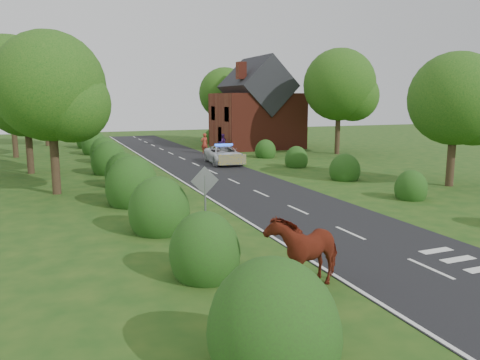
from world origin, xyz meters
name	(u,v)px	position (x,y,z in m)	size (l,w,h in m)	color
ground	(350,233)	(0.00, 0.00, 0.00)	(120.00, 120.00, 0.00)	#1C4614
road	(217,174)	(0.00, 15.00, 0.01)	(6.00, 70.00, 0.02)	black
road_markings	(204,180)	(-1.60, 12.93, 0.03)	(4.96, 70.00, 0.01)	white
hedgerow_left	(125,177)	(-6.51, 11.69, 0.75)	(2.75, 50.41, 3.00)	#27401A
hedgerow_right	(334,168)	(6.60, 11.21, 0.55)	(2.10, 45.78, 2.10)	#27401A
tree_left_a	(55,91)	(-9.75, 11.86, 5.34)	(5.74, 5.60, 8.38)	#332316
tree_left_b	(30,97)	(-11.25, 19.86, 5.04)	(5.74, 5.60, 8.07)	#332316
tree_left_c	(14,80)	(-12.70, 29.83, 6.53)	(6.97, 6.80, 10.22)	#332316
tree_left_d	(47,92)	(-10.23, 39.85, 5.64)	(6.15, 6.00, 8.89)	#332316
tree_right_a	(460,103)	(11.23, 5.87, 4.74)	(5.33, 5.20, 7.56)	#332316
tree_right_b	(343,88)	(14.29, 21.84, 5.94)	(6.56, 6.40, 9.40)	#332316
tree_right_c	(227,95)	(9.27, 37.85, 5.34)	(6.15, 6.00, 8.58)	#332316
road_sign	(205,190)	(-5.00, 2.00, 1.65)	(1.06, 0.08, 2.53)	gray
house	(256,110)	(9.49, 30.00, 3.79)	(8.00, 7.40, 9.17)	maroon
cow	(304,254)	(-3.99, -3.51, 0.82)	(1.23, 2.32, 1.65)	#582110
police_van	(224,155)	(2.19, 19.71, 0.70)	(2.80, 5.25, 1.54)	silver
pedestrian_red	(204,143)	(2.86, 26.76, 0.93)	(0.68, 0.45, 1.86)	maroon
pedestrian_purple	(223,143)	(4.89, 27.48, 0.84)	(0.82, 0.64, 1.69)	#3F1A5F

